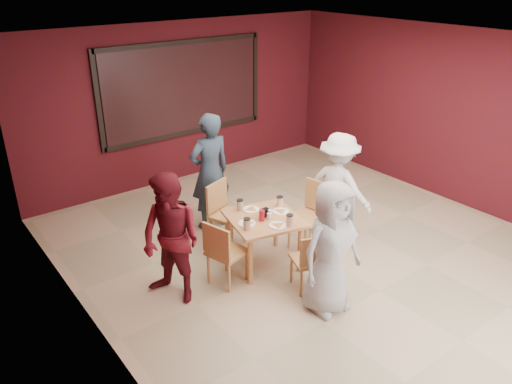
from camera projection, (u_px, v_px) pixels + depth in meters
floor at (316, 253)px, 6.92m from camera, size 7.00×7.00×0.00m
window_blinds at (184, 89)px, 8.72m from camera, size 3.00×0.02×1.50m
dining_table at (264, 223)px, 6.42m from camera, size 1.05×1.05×0.84m
chair_front at (311, 259)px, 5.94m from camera, size 0.49×0.49×0.80m
chair_back at (224, 210)px, 6.97m from camera, size 0.56×0.56×0.91m
chair_left at (223, 250)px, 6.05m from camera, size 0.51×0.51×0.86m
chair_right at (313, 212)px, 6.87m from camera, size 0.53×0.53×0.95m
diner_front at (331, 248)px, 5.50m from camera, size 0.79×0.53×1.59m
diner_back at (210, 172)px, 7.26m from camera, size 0.66×0.44×1.77m
diner_left at (171, 240)px, 5.67m from camera, size 0.83×0.93×1.59m
diner_right at (338, 187)px, 7.02m from camera, size 0.85×1.14×1.57m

